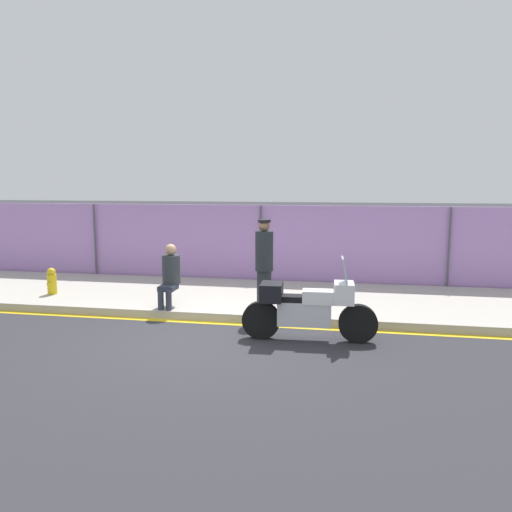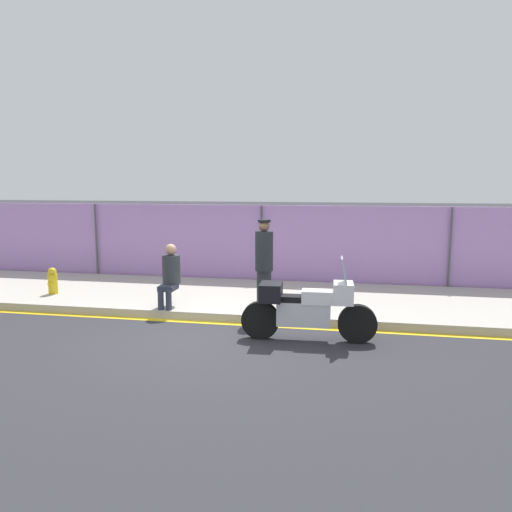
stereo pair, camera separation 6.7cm
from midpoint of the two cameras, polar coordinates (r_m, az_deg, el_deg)
The scene contains 8 objects.
ground_plane at distance 8.60m, azimuth -4.95°, elevation -9.46°, with size 120.00×120.00×0.00m, color #2D2D33.
sidewalk at distance 11.18m, azimuth -1.18°, elevation -4.81°, with size 33.83×3.47×0.16m.
curb_paint_stripe at distance 9.48m, azimuth -3.42°, elevation -7.72°, with size 33.83×0.18×0.01m.
storefront_fence at distance 12.77m, azimuth 0.45°, elevation 1.21°, with size 32.14×0.17×2.07m.
motorcycle at distance 8.40m, azimuth 5.72°, elevation -5.86°, with size 2.27×0.57×1.43m.
officer_standing at distance 9.70m, azimuth 0.75°, elevation -0.88°, with size 0.35×0.35×1.77m.
person_seated_on_curb at distance 10.16m, azimuth -9.97°, elevation -1.84°, with size 0.36×0.65×1.25m.
fire_hydrant at distance 12.06m, azimuth -22.45°, elevation -2.67°, with size 0.20×0.25×0.59m.
Camera 1 is at (2.17, -7.89, 2.63)m, focal length 35.00 mm.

